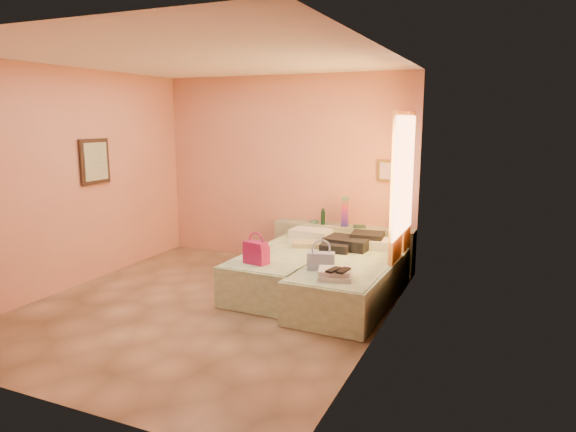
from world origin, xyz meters
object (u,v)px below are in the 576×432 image
headboard_ledge (343,247)px  green_book (359,227)px  bed_left (288,270)px  magenta_handbag (256,252)px  bed_right (351,283)px  flower_vase (396,221)px  water_bottle (323,217)px  blue_handbag (321,261)px  towel_stack (335,274)px

headboard_ledge → green_book: 0.43m
bed_left → green_book: (0.63, 1.06, 0.41)m
bed_left → magenta_handbag: magenta_handbag is taller
bed_right → flower_vase: flower_vase is taller
bed_left → magenta_handbag: (-0.11, -0.68, 0.38)m
water_bottle → magenta_handbag: bearing=-96.5°
water_bottle → blue_handbag: water_bottle is taller
bed_right → bed_left: bearing=169.2°
flower_vase → towel_stack: 2.00m
green_book → bed_right: bearing=-100.9°
green_book → magenta_handbag: (-0.74, -1.74, -0.03)m
headboard_ledge → towel_stack: headboard_ledge is taller
water_bottle → blue_handbag: bearing=-70.9°
headboard_ledge → magenta_handbag: 1.89m
headboard_ledge → water_bottle: bearing=-167.7°
headboard_ledge → flower_vase: 0.88m
bed_right → magenta_handbag: magenta_handbag is taller
headboard_ledge → flower_vase: (0.76, -0.01, 0.45)m
bed_left → towel_stack: 1.30m
bed_left → towel_stack: bearing=-41.5°
green_book → magenta_handbag: magenta_handbag is taller
magenta_handbag → bed_right: bearing=37.5°
bed_right → green_book: (-0.27, 1.26, 0.41)m
bed_right → water_bottle: bearing=124.6°
green_book → towel_stack: bearing=-104.4°
flower_vase → towel_stack: bearing=-96.2°
green_book → towel_stack: (0.29, -1.92, -0.11)m
magenta_handbag → towel_stack: 1.05m
flower_vase → towel_stack: size_ratio=0.73×
flower_vase → water_bottle: bearing=-177.0°
flower_vase → green_book: bearing=-174.2°
water_bottle → towel_stack: 2.10m
green_book → flower_vase: size_ratio=0.65×
magenta_handbag → blue_handbag: bearing=16.9°
bed_left → green_book: 1.30m
headboard_ledge → magenta_handbag: bearing=-105.1°
green_book → towel_stack: green_book is taller
towel_stack → bed_left: bearing=136.8°
magenta_handbag → towel_stack: size_ratio=0.81×
bed_left → bed_right: size_ratio=1.00×
green_book → blue_handbag: size_ratio=0.54×
headboard_ledge → towel_stack: bearing=-74.6°
magenta_handbag → towel_stack: bearing=2.0°
bed_left → blue_handbag: blue_handbag is taller
green_book → bed_left: bearing=-143.7°
magenta_handbag → green_book: bearing=78.8°
blue_handbag → bed_right: bearing=43.5°
green_book → magenta_handbag: size_ratio=0.58×
headboard_ledge → bed_right: (0.52, -1.32, -0.08)m
towel_stack → headboard_ledge: bearing=105.4°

